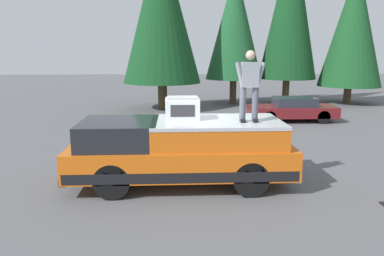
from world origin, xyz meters
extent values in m
plane|color=#565659|center=(0.00, 0.00, 0.00)|extent=(90.00, 90.00, 0.00)
cube|color=orange|center=(-0.39, 0.57, 0.70)|extent=(2.00, 5.50, 0.70)
cube|color=black|center=(-0.39, 0.57, 0.51)|extent=(2.01, 5.39, 0.24)
cube|color=black|center=(-0.39, 2.08, 1.35)|extent=(1.84, 1.87, 0.60)
cube|color=orange|center=(-0.39, -0.31, 1.31)|extent=(1.92, 3.19, 0.52)
cube|color=#B7BABF|center=(-0.39, -0.31, 1.61)|extent=(1.94, 3.19, 0.08)
cube|color=#232326|center=(-0.39, 3.26, 0.43)|extent=(1.96, 0.16, 0.20)
cube|color=#B2B5BA|center=(-0.39, -2.12, 0.43)|extent=(1.96, 0.16, 0.20)
cylinder|color=black|center=(-1.24, 2.16, 0.42)|extent=(0.30, 0.84, 0.84)
cylinder|color=black|center=(0.46, 2.16, 0.42)|extent=(0.30, 0.84, 0.84)
cylinder|color=black|center=(-1.24, -1.03, 0.42)|extent=(0.30, 0.84, 0.84)
cylinder|color=black|center=(0.46, -1.03, 0.42)|extent=(0.30, 0.84, 0.84)
cube|color=silver|center=(-0.20, 0.52, 1.91)|extent=(0.64, 0.84, 0.52)
cube|color=#2D2D30|center=(-0.53, 0.52, 1.91)|extent=(0.01, 0.59, 0.29)
cube|color=#99999E|center=(-0.20, 0.52, 2.19)|extent=(0.58, 0.76, 0.04)
cylinder|color=#4C515B|center=(-0.63, -1.21, 2.07)|extent=(0.15, 0.15, 0.84)
cube|color=black|center=(-0.67, -1.21, 1.69)|extent=(0.26, 0.11, 0.08)
cylinder|color=#4C515B|center=(-0.63, -0.91, 2.07)|extent=(0.15, 0.15, 0.84)
cube|color=black|center=(-0.67, -0.91, 1.69)|extent=(0.26, 0.11, 0.08)
cube|color=#9399A3|center=(-0.63, -1.06, 2.78)|extent=(0.24, 0.40, 0.58)
sphere|color=beige|center=(-0.63, -1.06, 3.23)|extent=(0.22, 0.22, 0.22)
cylinder|color=#9399A3|center=(-0.66, -1.31, 2.78)|extent=(0.09, 0.23, 0.58)
cylinder|color=#9399A3|center=(-0.66, -0.82, 2.78)|extent=(0.09, 0.23, 0.58)
cube|color=maroon|center=(7.88, -4.94, 0.49)|extent=(1.64, 4.10, 0.50)
cube|color=#282D38|center=(7.88, -5.04, 0.95)|extent=(1.31, 1.89, 0.42)
cylinder|color=black|center=(7.16, -3.67, 0.31)|extent=(0.20, 0.62, 0.62)
cylinder|color=black|center=(8.60, -3.67, 0.31)|extent=(0.20, 0.62, 0.62)
cylinder|color=black|center=(7.16, -6.21, 0.31)|extent=(0.20, 0.62, 0.62)
cylinder|color=black|center=(8.60, -6.21, 0.31)|extent=(0.20, 0.62, 0.62)
cylinder|color=#4C3826|center=(13.78, -10.48, 0.56)|extent=(0.47, 0.47, 1.11)
cone|color=#194C23|center=(13.78, -10.48, 4.86)|extent=(3.88, 3.88, 7.49)
cylinder|color=#4C3826|center=(14.23, -6.56, 0.79)|extent=(0.44, 0.44, 1.58)
cone|color=#14421E|center=(14.23, -6.56, 6.15)|extent=(3.63, 3.63, 9.14)
cylinder|color=#4C3826|center=(13.98, -3.04, 0.80)|extent=(0.42, 0.42, 1.59)
cone|color=#1E562D|center=(13.98, -3.04, 4.96)|extent=(3.54, 3.54, 6.74)
cylinder|color=#4C3826|center=(12.00, 1.41, 0.77)|extent=(0.53, 0.53, 1.55)
cone|color=#14421E|center=(12.00, 1.41, 5.64)|extent=(4.43, 4.43, 8.20)
camera|label=1|loc=(-9.17, 0.72, 3.32)|focal=33.97mm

